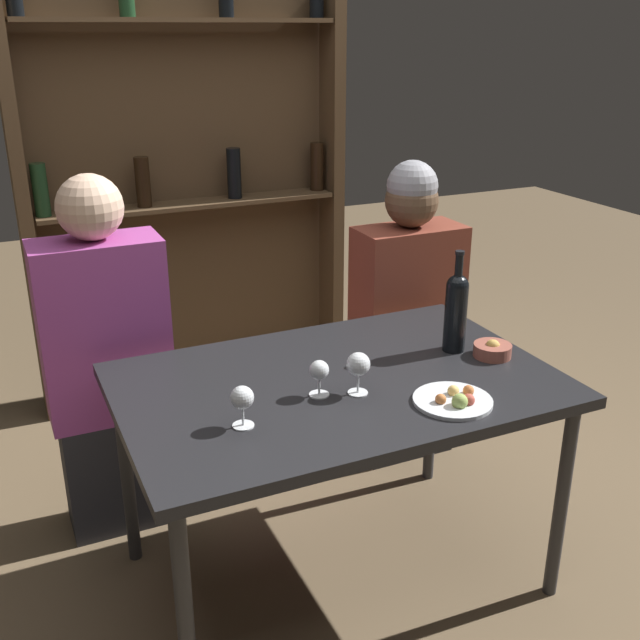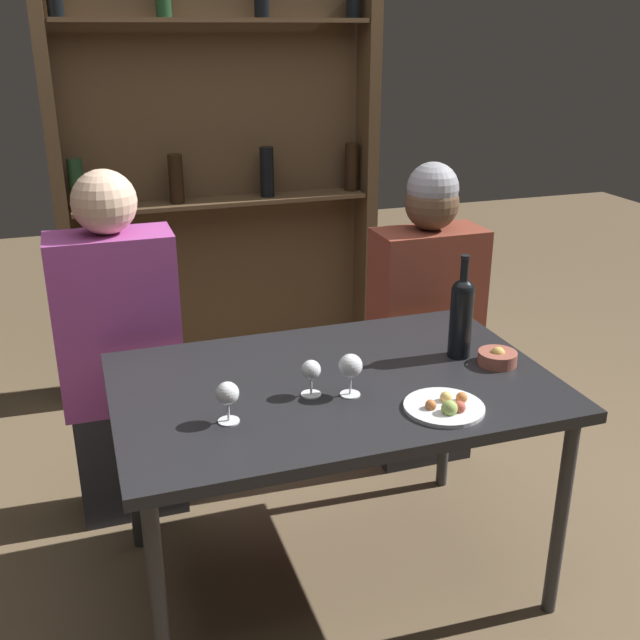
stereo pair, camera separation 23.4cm
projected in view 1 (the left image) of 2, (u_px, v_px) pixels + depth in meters
The scene contains 11 objects.
ground_plane at pixel (336, 573), 2.55m from camera, with size 10.00×10.00×0.00m, color brown.
dining_table at pixel (338, 397), 2.31m from camera, with size 1.33×0.87×0.73m.
wine_rack_wall at pixel (187, 186), 3.59m from camera, with size 1.55×0.21×2.03m.
wine_bottle at pixel (456, 308), 2.44m from camera, with size 0.07×0.07×0.34m.
wine_glass_0 at pixel (242, 399), 1.99m from camera, with size 0.06×0.06×0.12m.
wine_glass_1 at pixel (319, 372), 2.16m from camera, with size 0.06×0.06×0.11m.
wine_glass_2 at pixel (358, 365), 2.17m from camera, with size 0.07×0.07×0.13m.
food_plate_0 at pixel (454, 400), 2.14m from camera, with size 0.23×0.23×0.05m.
snack_bowl at pixel (492, 350), 2.44m from camera, with size 0.12×0.12×0.06m.
seated_person_left at pixel (108, 370), 2.62m from camera, with size 0.42×0.22×1.31m.
seated_person_right at pixel (406, 319), 3.09m from camera, with size 0.43×0.22×1.27m.
Camera 1 is at (-0.91, -1.85, 1.74)m, focal length 42.00 mm.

